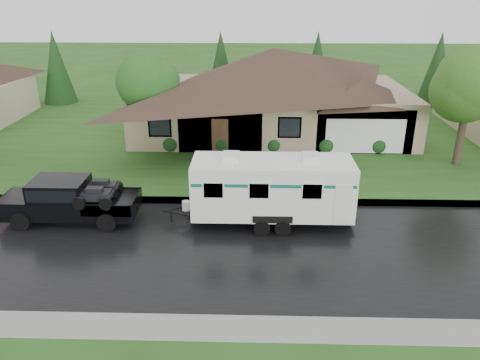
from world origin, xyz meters
The scene contains 10 objects.
ground centered at (0.00, 0.00, 0.00)m, with size 140.00×140.00×0.00m, color #274F18.
road centered at (0.00, -2.00, 0.01)m, with size 140.00×8.00×0.01m, color black.
curb centered at (0.00, 2.25, 0.07)m, with size 140.00×0.50×0.15m, color gray.
lawn centered at (0.00, 15.00, 0.07)m, with size 140.00×26.00×0.15m, color #274F18.
house_main centered at (2.29, 13.84, 3.59)m, with size 19.44×10.80×6.90m.
tree_left_green centered at (-5.19, 9.37, 4.37)m, with size 3.67×3.67×6.08m.
tree_right_green centered at (12.30, 7.43, 4.55)m, with size 3.83×3.83×6.34m.
shrub_row centered at (2.00, 9.30, 0.65)m, with size 13.60×1.00×1.00m.
pickup_truck centered at (-7.24, 0.23, 1.02)m, with size 5.73×2.18×1.91m.
travel_trailer centered at (1.56, 0.23, 1.68)m, with size 7.07×2.48×3.17m.
Camera 1 is at (0.71, -17.84, 9.49)m, focal length 35.00 mm.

